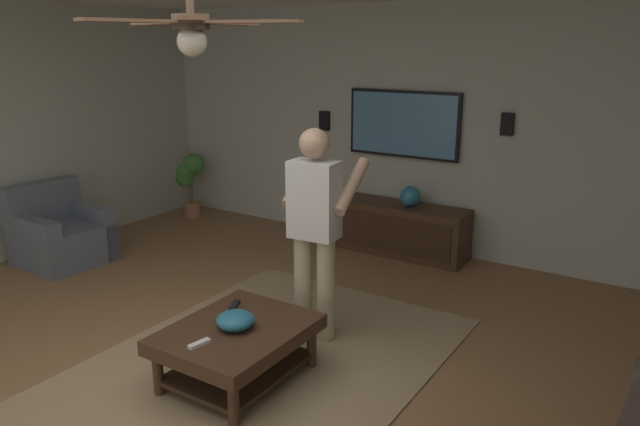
% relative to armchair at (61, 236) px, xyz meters
% --- Properties ---
extents(ground_plane, '(8.95, 8.95, 0.00)m').
position_rel_armchair_xyz_m(ground_plane, '(-1.30, -2.90, -0.28)').
color(ground_plane, olive).
extents(wall_back_tv, '(0.10, 7.01, 2.63)m').
position_rel_armchair_xyz_m(wall_back_tv, '(2.48, -2.90, 1.04)').
color(wall_back_tv, '#B2B7AD').
rests_on(wall_back_tv, ground).
extents(area_rug, '(3.14, 2.19, 0.01)m').
position_rel_armchair_xyz_m(area_rug, '(-0.59, -3.07, -0.27)').
color(area_rug, '#9E8460').
rests_on(area_rug, ground).
extents(armchair, '(0.83, 0.84, 0.82)m').
position_rel_armchair_xyz_m(armchair, '(0.00, 0.00, 0.00)').
color(armchair, slate).
rests_on(armchair, ground).
extents(coffee_table, '(1.00, 0.80, 0.40)m').
position_rel_armchair_xyz_m(coffee_table, '(-0.79, -3.07, 0.02)').
color(coffee_table, '#422B1C').
rests_on(coffee_table, ground).
extents(media_console, '(0.45, 1.70, 0.55)m').
position_rel_armchair_xyz_m(media_console, '(2.15, -2.75, -0.00)').
color(media_console, '#422B1C').
rests_on(media_console, ground).
extents(tv, '(0.05, 1.27, 0.72)m').
position_rel_armchair_xyz_m(tv, '(2.39, -2.75, 1.10)').
color(tv, black).
extents(person_standing, '(0.56, 0.57, 1.64)m').
position_rel_armchair_xyz_m(person_standing, '(0.04, -3.15, 0.65)').
color(person_standing, '#C6B793').
rests_on(person_standing, ground).
extents(potted_plant_short, '(0.30, 0.39, 0.85)m').
position_rel_armchair_xyz_m(potted_plant_short, '(1.98, 0.09, 0.26)').
color(potted_plant_short, '#9E6B4C').
rests_on(potted_plant_short, ground).
extents(bowl, '(0.26, 0.26, 0.12)m').
position_rel_armchair_xyz_m(bowl, '(-0.81, -3.07, 0.18)').
color(bowl, teal).
rests_on(bowl, coffee_table).
extents(remote_white, '(0.16, 0.07, 0.02)m').
position_rel_armchair_xyz_m(remote_white, '(-1.12, -3.04, 0.13)').
color(remote_white, white).
rests_on(remote_white, coffee_table).
extents(remote_black, '(0.15, 0.10, 0.02)m').
position_rel_armchair_xyz_m(remote_black, '(-0.55, -2.84, 0.13)').
color(remote_black, black).
rests_on(remote_black, coffee_table).
extents(remote_grey, '(0.12, 0.15, 0.02)m').
position_rel_armchair_xyz_m(remote_grey, '(-0.80, -3.06, 0.13)').
color(remote_grey, slate).
rests_on(remote_grey, coffee_table).
extents(vase_round, '(0.22, 0.22, 0.22)m').
position_rel_armchair_xyz_m(vase_round, '(2.13, -2.98, 0.38)').
color(vase_round, teal).
rests_on(vase_round, media_console).
extents(wall_speaker_left, '(0.06, 0.12, 0.22)m').
position_rel_armchair_xyz_m(wall_speaker_left, '(2.40, -3.85, 1.17)').
color(wall_speaker_left, black).
extents(wall_speaker_right, '(0.06, 0.12, 0.22)m').
position_rel_armchair_xyz_m(wall_speaker_right, '(2.40, -1.74, 1.06)').
color(wall_speaker_right, black).
extents(ceiling_fan, '(1.20, 1.17, 0.46)m').
position_rel_armchair_xyz_m(ceiling_fan, '(-1.13, -3.14, 2.03)').
color(ceiling_fan, '#4C3828').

